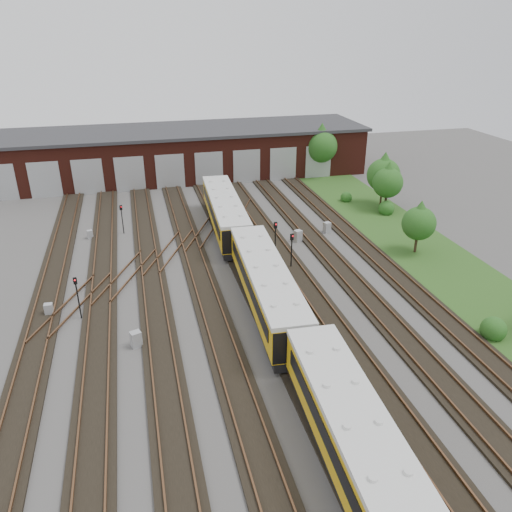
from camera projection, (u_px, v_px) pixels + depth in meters
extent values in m
plane|color=#423F3D|center=(246.00, 328.00, 34.95)|extent=(120.00, 120.00, 0.00)
cube|color=black|center=(33.00, 357.00, 31.81)|extent=(2.40, 70.00, 0.18)
cube|color=brown|center=(20.00, 356.00, 31.58)|extent=(0.10, 70.00, 0.15)
cube|color=brown|center=(45.00, 353.00, 31.90)|extent=(0.10, 70.00, 0.15)
cube|color=black|center=(98.00, 348.00, 32.70)|extent=(2.40, 70.00, 0.18)
cube|color=brown|center=(86.00, 347.00, 32.47)|extent=(0.10, 70.00, 0.15)
cube|color=brown|center=(109.00, 344.00, 32.79)|extent=(0.10, 70.00, 0.15)
cube|color=black|center=(160.00, 339.00, 33.58)|extent=(2.40, 70.00, 0.18)
cube|color=brown|center=(149.00, 339.00, 33.35)|extent=(0.10, 70.00, 0.15)
cube|color=brown|center=(170.00, 336.00, 33.67)|extent=(0.10, 70.00, 0.15)
cube|color=black|center=(218.00, 331.00, 34.47)|extent=(2.40, 70.00, 0.18)
cube|color=brown|center=(208.00, 330.00, 34.24)|extent=(0.10, 70.00, 0.15)
cube|color=brown|center=(228.00, 328.00, 34.56)|extent=(0.10, 70.00, 0.15)
cube|color=black|center=(274.00, 323.00, 35.35)|extent=(2.40, 70.00, 0.18)
cube|color=brown|center=(264.00, 323.00, 35.12)|extent=(0.10, 70.00, 0.15)
cube|color=brown|center=(284.00, 320.00, 35.44)|extent=(0.10, 70.00, 0.15)
cube|color=black|center=(327.00, 316.00, 36.24)|extent=(2.40, 70.00, 0.18)
cube|color=brown|center=(318.00, 315.00, 36.01)|extent=(0.10, 70.00, 0.15)
cube|color=brown|center=(336.00, 313.00, 36.33)|extent=(0.10, 70.00, 0.15)
cube|color=black|center=(377.00, 309.00, 37.12)|extent=(2.40, 70.00, 0.18)
cube|color=brown|center=(368.00, 308.00, 36.89)|extent=(0.10, 70.00, 0.15)
cube|color=brown|center=(386.00, 306.00, 37.21)|extent=(0.10, 70.00, 0.15)
cube|color=black|center=(425.00, 302.00, 38.01)|extent=(2.40, 70.00, 0.18)
cube|color=brown|center=(417.00, 301.00, 37.78)|extent=(0.10, 70.00, 0.15)
cube|color=brown|center=(434.00, 299.00, 38.10)|extent=(0.10, 70.00, 0.15)
cube|color=brown|center=(127.00, 274.00, 41.84)|extent=(5.40, 9.62, 0.15)
cube|color=brown|center=(170.00, 250.00, 46.24)|extent=(5.40, 9.62, 0.15)
cube|color=brown|center=(206.00, 230.00, 50.63)|extent=(5.40, 9.62, 0.15)
cube|color=brown|center=(73.00, 304.00, 37.45)|extent=(5.40, 9.62, 0.15)
cube|color=brown|center=(236.00, 214.00, 55.03)|extent=(5.40, 9.62, 0.15)
cube|color=#4B1B12|center=(180.00, 153.00, 68.76)|extent=(50.00, 12.00, 6.00)
cube|color=#303032|center=(179.00, 130.00, 67.42)|extent=(51.00, 12.50, 0.40)
cube|color=#9FA1A4|center=(0.00, 183.00, 58.95)|extent=(3.60, 0.12, 4.40)
cube|color=#9FA1A4|center=(45.00, 180.00, 60.06)|extent=(3.60, 0.12, 4.40)
cube|color=#9FA1A4|center=(88.00, 177.00, 61.17)|extent=(3.60, 0.12, 4.40)
cube|color=#9FA1A4|center=(130.00, 174.00, 62.27)|extent=(3.60, 0.12, 4.40)
cube|color=#9FA1A4|center=(170.00, 172.00, 63.38)|extent=(3.60, 0.12, 4.40)
cube|color=#9FA1A4|center=(209.00, 169.00, 64.49)|extent=(3.60, 0.12, 4.40)
cube|color=#9FA1A4|center=(247.00, 167.00, 65.59)|extent=(3.60, 0.12, 4.40)
cube|color=#9FA1A4|center=(283.00, 164.00, 66.70)|extent=(3.60, 0.12, 4.40)
cube|color=#9FA1A4|center=(318.00, 162.00, 67.81)|extent=(3.60, 0.12, 4.40)
cube|color=#294D19|center=(415.00, 245.00, 47.92)|extent=(8.00, 55.00, 0.05)
cube|color=black|center=(357.00, 474.00, 22.91)|extent=(3.23, 15.85, 0.63)
cube|color=yellow|center=(360.00, 450.00, 22.29)|extent=(3.55, 15.86, 2.31)
cube|color=silver|center=(363.00, 428.00, 21.73)|extent=(3.65, 15.87, 0.31)
cube|color=black|center=(331.00, 450.00, 21.93)|extent=(0.79, 13.84, 0.89)
cube|color=black|center=(390.00, 441.00, 22.42)|extent=(0.79, 13.84, 0.89)
cube|color=black|center=(266.00, 302.00, 36.95)|extent=(3.23, 15.85, 0.63)
cube|color=yellow|center=(266.00, 285.00, 36.32)|extent=(3.55, 15.86, 2.31)
cube|color=silver|center=(267.00, 268.00, 35.76)|extent=(3.65, 15.87, 0.31)
cube|color=black|center=(248.00, 283.00, 35.97)|extent=(0.79, 13.84, 0.89)
cube|color=black|center=(285.00, 280.00, 36.45)|extent=(0.79, 13.84, 0.89)
cube|color=black|center=(225.00, 225.00, 50.99)|extent=(3.23, 15.85, 0.63)
cube|color=yellow|center=(225.00, 211.00, 50.36)|extent=(3.55, 15.86, 2.31)
cube|color=silver|center=(224.00, 199.00, 49.80)|extent=(3.65, 15.87, 0.31)
cube|color=black|center=(211.00, 210.00, 50.01)|extent=(0.79, 13.84, 0.89)
cube|color=black|center=(238.00, 208.00, 50.49)|extent=(0.79, 13.84, 0.89)
cylinder|color=black|center=(79.00, 301.00, 35.54)|extent=(0.10, 0.10, 2.81)
cube|color=black|center=(75.00, 281.00, 34.84)|extent=(0.26, 0.16, 0.50)
sphere|color=red|center=(75.00, 280.00, 34.71)|extent=(0.12, 0.12, 0.12)
cylinder|color=black|center=(123.00, 222.00, 50.08)|extent=(0.10, 0.10, 2.52)
cube|color=black|center=(121.00, 208.00, 49.44)|extent=(0.28, 0.23, 0.48)
sphere|color=red|center=(121.00, 207.00, 49.31)|extent=(0.11, 0.11, 0.11)
cylinder|color=black|center=(291.00, 254.00, 42.89)|extent=(0.11, 0.11, 2.68)
cube|color=black|center=(292.00, 237.00, 42.20)|extent=(0.32, 0.26, 0.56)
sphere|color=red|center=(292.00, 236.00, 42.06)|extent=(0.13, 0.13, 0.13)
cylinder|color=black|center=(275.00, 244.00, 44.34)|extent=(0.11, 0.11, 3.08)
cube|color=black|center=(276.00, 225.00, 43.56)|extent=(0.30, 0.20, 0.56)
sphere|color=red|center=(276.00, 224.00, 43.42)|extent=(0.13, 0.13, 0.13)
cube|color=#96979A|center=(49.00, 310.00, 36.27)|extent=(0.59, 0.49, 0.96)
cube|color=#96979A|center=(90.00, 234.00, 49.27)|extent=(0.60, 0.54, 0.85)
cube|color=#96979A|center=(136.00, 339.00, 32.76)|extent=(0.82, 0.75, 1.12)
cube|color=#96979A|center=(298.00, 236.00, 48.53)|extent=(0.85, 0.79, 1.15)
cube|color=#96979A|center=(327.00, 227.00, 50.59)|extent=(0.78, 0.71, 1.10)
cylinder|color=#312416|center=(320.00, 168.00, 68.94)|extent=(0.26, 0.26, 2.26)
sphere|color=#184914|center=(321.00, 146.00, 67.66)|extent=(4.40, 4.40, 4.40)
cone|color=#184914|center=(322.00, 135.00, 66.99)|extent=(3.77, 3.77, 3.14)
cylinder|color=#312416|center=(385.00, 202.00, 56.59)|extent=(0.27, 0.27, 1.74)
sphere|color=#184914|center=(388.00, 183.00, 55.61)|extent=(3.38, 3.38, 3.38)
cone|color=#184914|center=(389.00, 172.00, 55.09)|extent=(2.90, 2.90, 2.42)
cylinder|color=#312416|center=(381.00, 197.00, 58.09)|extent=(0.22, 0.22, 1.95)
sphere|color=#184914|center=(383.00, 175.00, 56.98)|extent=(3.79, 3.79, 3.79)
cone|color=#184914|center=(385.00, 164.00, 56.41)|extent=(3.25, 3.25, 2.71)
cylinder|color=#312416|center=(416.00, 245.00, 46.11)|extent=(0.25, 0.25, 1.58)
sphere|color=#184914|center=(419.00, 223.00, 45.21)|extent=(3.07, 3.07, 3.07)
cone|color=#184914|center=(421.00, 212.00, 44.74)|extent=(2.63, 2.63, 2.19)
sphere|color=#184914|center=(494.00, 326.00, 33.63)|extent=(1.73, 1.73, 1.73)
sphere|color=#184914|center=(346.00, 196.00, 59.38)|extent=(1.35, 1.35, 1.35)
sphere|color=#184914|center=(387.00, 206.00, 55.38)|extent=(1.75, 1.75, 1.75)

